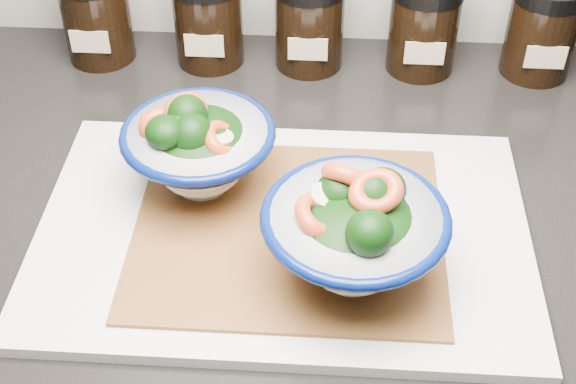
# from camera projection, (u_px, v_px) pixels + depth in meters

# --- Properties ---
(countertop) EXTENTS (3.50, 0.60, 0.04)m
(countertop) POSITION_uv_depth(u_px,v_px,m) (378.00, 214.00, 0.79)
(countertop) COLOR black
(countertop) RESTS_ON cabinet
(cutting_board) EXTENTS (0.45, 0.30, 0.01)m
(cutting_board) POSITION_uv_depth(u_px,v_px,m) (283.00, 233.00, 0.74)
(cutting_board) COLOR silver
(cutting_board) RESTS_ON countertop
(bamboo_mat) EXTENTS (0.28, 0.24, 0.00)m
(bamboo_mat) POSITION_uv_depth(u_px,v_px,m) (288.00, 230.00, 0.73)
(bamboo_mat) COLOR olive
(bamboo_mat) RESTS_ON cutting_board
(bowl_left) EXTENTS (0.14, 0.14, 0.10)m
(bowl_left) POSITION_uv_depth(u_px,v_px,m) (197.00, 147.00, 0.74)
(bowl_left) COLOR white
(bowl_left) RESTS_ON bamboo_mat
(bowl_right) EXTENTS (0.16, 0.16, 0.11)m
(bowl_right) POSITION_uv_depth(u_px,v_px,m) (355.00, 232.00, 0.66)
(bowl_right) COLOR white
(bowl_right) RESTS_ON bamboo_mat
(spice_jar_a) EXTENTS (0.08, 0.08, 0.11)m
(spice_jar_a) POSITION_uv_depth(u_px,v_px,m) (96.00, 14.00, 0.94)
(spice_jar_a) COLOR black
(spice_jar_a) RESTS_ON countertop
(spice_jar_b) EXTENTS (0.08, 0.08, 0.11)m
(spice_jar_b) POSITION_uv_depth(u_px,v_px,m) (208.00, 18.00, 0.93)
(spice_jar_b) COLOR black
(spice_jar_b) RESTS_ON countertop
(spice_jar_c) EXTENTS (0.08, 0.08, 0.11)m
(spice_jar_c) POSITION_uv_depth(u_px,v_px,m) (309.00, 21.00, 0.93)
(spice_jar_c) COLOR black
(spice_jar_c) RESTS_ON countertop
(spice_jar_d) EXTENTS (0.08, 0.08, 0.11)m
(spice_jar_d) POSITION_uv_depth(u_px,v_px,m) (424.00, 25.00, 0.92)
(spice_jar_d) COLOR black
(spice_jar_d) RESTS_ON countertop
(spice_jar_e) EXTENTS (0.08, 0.08, 0.11)m
(spice_jar_e) POSITION_uv_depth(u_px,v_px,m) (542.00, 29.00, 0.91)
(spice_jar_e) COLOR black
(spice_jar_e) RESTS_ON countertop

